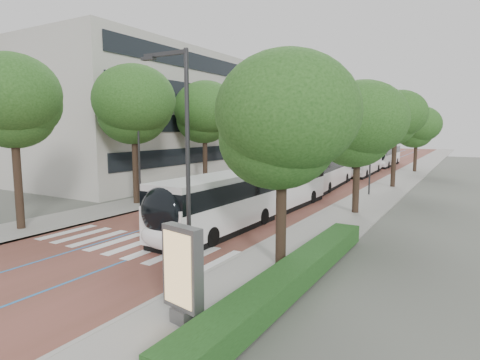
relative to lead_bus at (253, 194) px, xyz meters
The scene contains 21 objects.
ground 9.45m from the lead_bus, 106.13° to the right, with size 160.00×160.00×0.00m, color #51544C.
road 31.20m from the lead_bus, 94.76° to the left, with size 11.00×140.00×0.02m, color brown.
sidewalk_left 32.69m from the lead_bus, 107.99° to the left, with size 4.00×140.00×0.12m, color gray.
sidewalk_right 31.48m from the lead_bus, 81.01° to the left, with size 4.00×140.00×0.12m, color gray.
kerb_left 32.15m from the lead_bus, 104.77° to the left, with size 0.20×140.00×0.14m, color gray.
kerb_right 31.24m from the lead_bus, 84.46° to the left, with size 0.20×140.00×0.14m, color gray.
zebra_crossing 8.45m from the lead_bus, 106.72° to the right, with size 10.55×3.60×0.01m.
lane_line_left 31.38m from the lead_bus, 97.68° to the left, with size 0.12×126.00×0.01m, color #2470B6.
lane_line_right 31.11m from the lead_bus, 91.82° to the left, with size 0.12×126.00×0.01m, color #2470B6.
office_building 29.64m from the lead_bus, 139.18° to the left, with size 18.11×40.00×14.00m.
hedge 11.12m from the lead_bus, 53.94° to the right, with size 1.20×14.00×0.80m, color #1B3D15.
streetlight_near 13.00m from the lead_bus, 71.34° to the right, with size 1.82×0.20×8.00m.
streetlight_far 14.03m from the lead_bus, 72.83° to the left, with size 1.82×0.20×8.00m.
lamp_post_left 9.09m from the lead_bus, behind, with size 0.14×0.14×8.00m, color #2C2D2F.
trees_left 19.80m from the lead_bus, 121.96° to the left, with size 6.08×60.33×9.83m.
trees_right 13.54m from the lead_bus, 66.56° to the left, with size 5.87×47.60×8.74m.
lead_bus is the anchor object (origin of this frame).
bus_queued_0 15.85m from the lead_bus, 92.19° to the left, with size 3.34×12.54×3.20m.
bus_queued_1 28.65m from the lead_bus, 90.34° to the left, with size 2.87×12.46×3.20m.
bus_queued_2 42.11m from the lead_bus, 90.11° to the left, with size 2.59×12.41×3.20m.
ad_panel 13.93m from the lead_bus, 69.72° to the right, with size 1.43×0.65×2.87m.
Camera 1 is at (14.45, -12.83, 5.74)m, focal length 30.00 mm.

